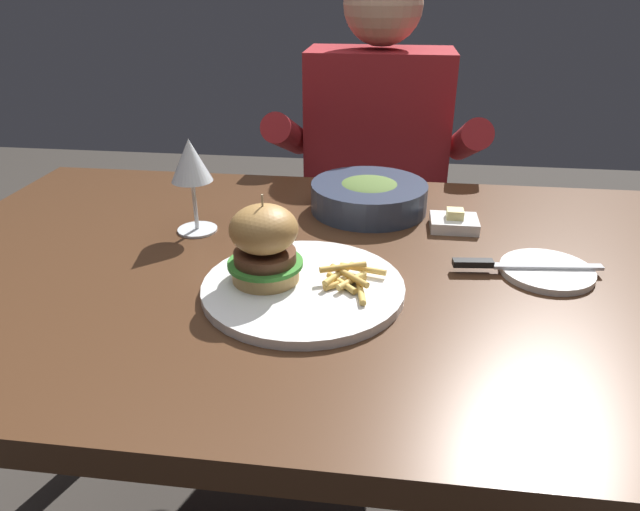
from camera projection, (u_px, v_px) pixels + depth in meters
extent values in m
cube|color=#472B19|center=(343.00, 276.00, 0.89)|extent=(1.40, 0.82, 0.04)
cylinder|color=#472B19|center=(101.00, 324.00, 1.44)|extent=(0.06, 0.06, 0.70)
cylinder|color=#472B19|center=(635.00, 363.00, 1.30)|extent=(0.06, 0.06, 0.70)
cylinder|color=white|center=(303.00, 288.00, 0.80)|extent=(0.29, 0.29, 0.01)
cylinder|color=tan|center=(266.00, 272.00, 0.81)|extent=(0.10, 0.10, 0.02)
cylinder|color=#38842D|center=(265.00, 263.00, 0.80)|extent=(0.11, 0.11, 0.01)
cylinder|color=brown|center=(265.00, 256.00, 0.80)|extent=(0.09, 0.09, 0.02)
ellipsoid|color=#A97A41|center=(264.00, 229.00, 0.78)|extent=(0.10, 0.10, 0.07)
cylinder|color=#CCB78C|center=(263.00, 212.00, 0.77)|extent=(0.00, 0.00, 0.05)
cylinder|color=gold|center=(345.00, 282.00, 0.79)|extent=(0.06, 0.05, 0.01)
cylinder|color=#E0B251|center=(361.00, 291.00, 0.77)|extent=(0.02, 0.06, 0.01)
cylinder|color=#EABC5B|center=(352.00, 281.00, 0.79)|extent=(0.04, 0.05, 0.01)
cylinder|color=#E0B251|center=(342.00, 283.00, 0.79)|extent=(0.05, 0.05, 0.01)
cylinder|color=#EABC5B|center=(363.00, 269.00, 0.82)|extent=(0.07, 0.03, 0.01)
cylinder|color=#E0B251|center=(339.00, 274.00, 0.80)|extent=(0.04, 0.07, 0.01)
cylinder|color=gold|center=(343.00, 267.00, 0.80)|extent=(0.07, 0.03, 0.01)
cylinder|color=gold|center=(349.00, 276.00, 0.79)|extent=(0.06, 0.06, 0.01)
cylinder|color=silver|center=(198.00, 230.00, 1.00)|extent=(0.07, 0.07, 0.00)
cylinder|color=silver|center=(195.00, 205.00, 0.98)|extent=(0.01, 0.01, 0.09)
cone|color=silver|center=(190.00, 160.00, 0.94)|extent=(0.07, 0.07, 0.07)
cylinder|color=white|center=(547.00, 271.00, 0.85)|extent=(0.14, 0.14, 0.01)
cube|color=silver|center=(548.00, 266.00, 0.85)|extent=(0.16, 0.03, 0.00)
cube|color=black|center=(473.00, 264.00, 0.85)|extent=(0.06, 0.02, 0.01)
cube|color=white|center=(454.00, 223.00, 1.00)|extent=(0.08, 0.07, 0.02)
cube|color=#F4E58C|center=(455.00, 214.00, 1.00)|extent=(0.03, 0.03, 0.02)
cylinder|color=#2D384C|center=(369.00, 197.00, 1.07)|extent=(0.22, 0.22, 0.05)
ellipsoid|color=#4C662D|center=(369.00, 187.00, 1.07)|extent=(0.12, 0.12, 0.02)
cube|color=#282833|center=(369.00, 311.00, 1.72)|extent=(0.30, 0.22, 0.46)
cube|color=maroon|center=(376.00, 153.00, 1.50)|extent=(0.36, 0.20, 0.52)
sphere|color=tan|center=(383.00, 4.00, 1.34)|extent=(0.19, 0.19, 0.19)
cylinder|color=maroon|center=(289.00, 135.00, 1.43)|extent=(0.07, 0.34, 0.18)
cylinder|color=maroon|center=(467.00, 141.00, 1.38)|extent=(0.07, 0.34, 0.18)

